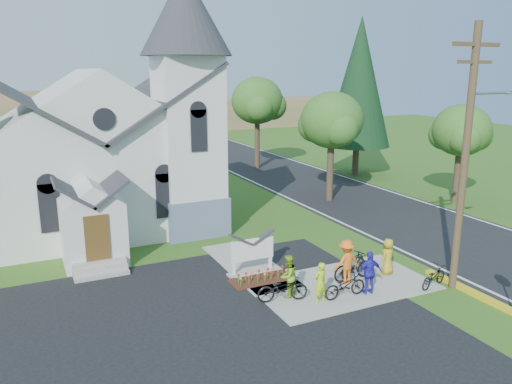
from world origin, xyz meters
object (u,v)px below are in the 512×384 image
cyclist_1 (288,276)px  cyclist_2 (370,273)px  cyclist_3 (346,262)px  cyclist_0 (320,282)px  bike_3 (354,264)px  utility_pole (467,151)px  bike_0 (283,288)px  bike_1 (353,267)px  bike_2 (345,285)px  church_sign (252,250)px  bike_4 (434,277)px  cyclist_4 (388,256)px

cyclist_1 → cyclist_2: 3.11m
cyclist_1 → cyclist_3: cyclist_3 is taller
cyclist_1 → cyclist_3: (2.69, 0.09, 0.08)m
cyclist_0 → cyclist_3: 2.12m
cyclist_0 → bike_3: size_ratio=0.90×
utility_pole → bike_0: utility_pole is taller
bike_1 → bike_2: size_ratio=1.06×
cyclist_0 → cyclist_3: cyclist_3 is taller
church_sign → bike_2: size_ratio=1.23×
cyclist_0 → bike_2: bearing=166.3°
utility_pole → church_sign: bearing=144.4°
bike_2 → church_sign: bearing=28.2°
church_sign → bike_4: (5.77, -4.40, -0.55)m
cyclist_3 → cyclist_4: size_ratio=1.17×
cyclist_3 → bike_3: 0.88m
bike_4 → bike_2: bearing=62.7°
cyclist_3 → cyclist_2: bearing=95.6°
bike_1 → bike_3: bike_1 is taller
bike_3 → utility_pole: bearing=-151.0°
church_sign → cyclist_4: 5.63m
cyclist_2 → cyclist_3: size_ratio=0.94×
cyclist_1 → bike_4: size_ratio=1.02×
cyclist_0 → bike_4: bearing=160.5°
cyclist_0 → bike_4: (4.73, -0.79, -0.35)m
bike_0 → bike_4: 6.10m
cyclist_0 → bike_0: 1.40m
cyclist_0 → bike_4: cyclist_0 is taller
cyclist_3 → bike_4: size_ratio=1.11×
cyclist_0 → bike_1: size_ratio=0.81×
cyclist_2 → bike_4: size_ratio=1.05×
bike_0 → bike_3: size_ratio=1.10×
cyclist_2 → bike_3: size_ratio=0.99×
cyclist_0 → cyclist_4: size_ratio=1.01×
cyclist_1 → cyclist_2: size_ratio=0.97×
church_sign → bike_0: 3.00m
utility_pole → cyclist_3: utility_pole is taller
bike_4 → cyclist_0: bearing=64.3°
bike_1 → cyclist_3: size_ratio=1.06×
utility_pole → cyclist_2: size_ratio=5.93×
cyclist_0 → cyclist_2: size_ratio=0.91×
cyclist_1 → bike_1: cyclist_1 is taller
cyclist_2 → bike_3: cyclist_2 is taller
cyclist_0 → cyclist_3: (1.86, 1.01, 0.13)m
church_sign → cyclist_3: (2.90, -2.61, -0.08)m
cyclist_2 → bike_3: 1.70m
cyclist_1 → cyclist_2: (2.91, -1.09, 0.03)m
utility_pole → cyclist_1: utility_pole is taller
cyclist_2 → bike_2: size_ratio=0.94×
utility_pole → bike_3: 6.22m
cyclist_3 → bike_3: bearing=-153.2°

